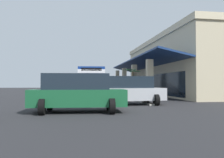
% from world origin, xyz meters
% --- Properties ---
extents(ground, '(120.00, 120.00, 0.00)m').
position_xyz_m(ground, '(0.00, 8.00, 0.00)').
color(ground, '#262628').
extents(curb_strip, '(26.94, 0.50, 0.12)m').
position_xyz_m(curb_strip, '(-2.17, 4.59, 0.06)').
color(curb_strip, '#9E998E').
rests_on(curb_strip, ground).
extents(plaza_building, '(22.75, 14.06, 7.25)m').
position_xyz_m(plaza_building, '(-2.17, 14.21, 3.63)').
color(plaza_building, '#C6B793').
rests_on(plaza_building, ground).
extents(transit_bus, '(11.35, 3.31, 3.34)m').
position_xyz_m(transit_bus, '(-0.90, 1.23, 1.85)').
color(transit_bus, navy).
rests_on(transit_bus, ground).
extents(parked_suv_silver, '(2.84, 4.88, 1.97)m').
position_xyz_m(parked_suv_silver, '(10.34, 3.12, 1.02)').
color(parked_suv_silver, '#B2B5BA').
rests_on(parked_suv_silver, ground).
extents(parked_suv_green, '(2.89, 4.90, 1.97)m').
position_xyz_m(parked_suv_green, '(13.79, -0.32, 1.02)').
color(parked_suv_green, '#195933').
rests_on(parked_suv_green, ground).
extents(pedestrian, '(0.56, 0.54, 1.72)m').
position_xyz_m(pedestrian, '(8.11, -0.30, 0.97)').
color(pedestrian, '#726651').
rests_on(pedestrian, ground).
extents(potted_palm, '(1.72, 1.90, 3.10)m').
position_xyz_m(potted_palm, '(1.34, 5.67, 0.82)').
color(potted_palm, '#4C4742').
rests_on(potted_palm, ground).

